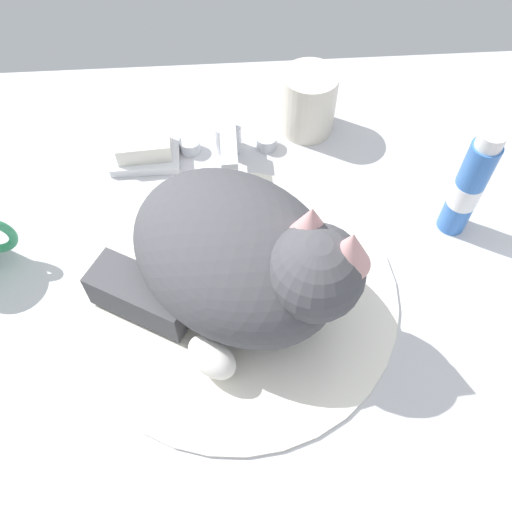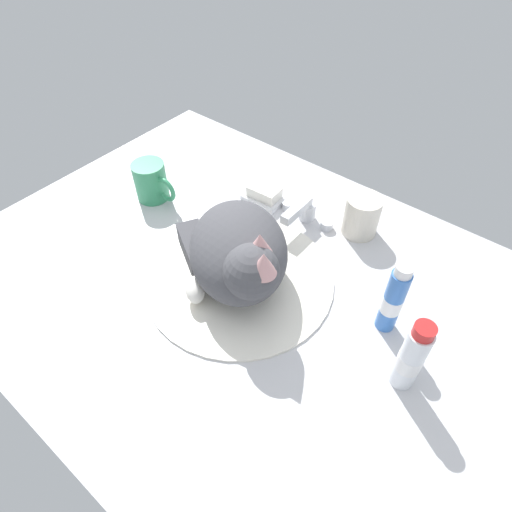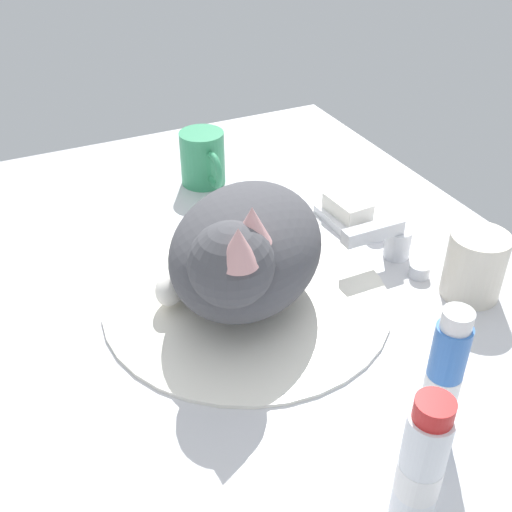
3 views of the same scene
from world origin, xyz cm
name	(u,v)px [view 2 (image 2 of 3)]	position (x,y,z in cm)	size (l,w,h in cm)	color
ground_plane	(240,284)	(0.00, 0.00, -1.50)	(110.00, 82.50, 3.00)	silver
sink_basin	(240,278)	(0.00, 0.00, 0.47)	(36.24, 36.24, 0.95)	white
faucet	(304,212)	(0.00, 21.62, 2.76)	(13.12, 10.69, 6.24)	silver
cat	(238,254)	(0.75, -0.90, 8.35)	(30.65, 28.80, 16.92)	#4C4C51
coffee_mug	(152,182)	(-31.75, 6.76, 4.47)	(11.53, 7.33, 8.94)	#389966
rinse_cup	(362,216)	(11.00, 26.37, 4.41)	(7.40, 7.40, 8.83)	silver
soap_dish	(264,198)	(-11.13, 21.84, 0.60)	(9.00, 6.40, 1.20)	white
soap_bar	(264,192)	(-11.13, 21.84, 2.47)	(7.02, 4.51, 2.54)	white
toothpaste_bottle	(393,300)	(26.72, 8.01, 7.14)	(3.42, 3.42, 15.26)	#3870C6
mouthwash_bottle	(412,356)	(33.73, 0.41, 6.89)	(3.80, 3.80, 14.75)	white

